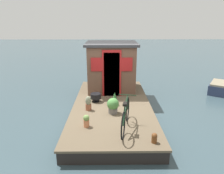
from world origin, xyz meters
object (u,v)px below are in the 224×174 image
at_px(potted_plant_mint, 113,105).
at_px(mooring_bollard, 154,138).
at_px(potted_plant_sage, 88,103).
at_px(potted_plant_lavender, 115,99).
at_px(houseboat_cabin, 112,66).
at_px(bicycle, 126,116).
at_px(charcoal_grill, 96,96).
at_px(potted_plant_succulent, 86,121).

relative_size(potted_plant_mint, mooring_bollard, 1.98).
height_order(potted_plant_sage, potted_plant_lavender, potted_plant_sage).
xyz_separation_m(houseboat_cabin, mooring_bollard, (-4.21, -1.01, -0.87)).
bearing_deg(houseboat_cabin, mooring_bollard, -166.57).
relative_size(houseboat_cabin, potted_plant_mint, 4.13).
bearing_deg(mooring_bollard, bicycle, 43.26).
bearing_deg(potted_plant_mint, bicycle, -162.58).
relative_size(bicycle, potted_plant_mint, 3.38).
height_order(bicycle, charcoal_grill, bicycle).
distance_m(potted_plant_lavender, mooring_bollard, 2.56).
bearing_deg(potted_plant_lavender, mooring_bollard, -159.10).
xyz_separation_m(potted_plant_sage, potted_plant_lavender, (0.41, -0.87, -0.01)).
height_order(bicycle, potted_plant_sage, bicycle).
relative_size(potted_plant_lavender, potted_plant_succulent, 1.32).
height_order(potted_plant_mint, charcoal_grill, potted_plant_mint).
bearing_deg(charcoal_grill, houseboat_cabin, -21.81).
bearing_deg(bicycle, potted_plant_succulent, 83.14).
relative_size(potted_plant_sage, potted_plant_lavender, 1.03).
relative_size(potted_plant_succulent, mooring_bollard, 1.39).
bearing_deg(charcoal_grill, mooring_bollard, -149.83).
height_order(potted_plant_lavender, potted_plant_succulent, potted_plant_lavender).
distance_m(potted_plant_sage, potted_plant_succulent, 1.16).
bearing_deg(potted_plant_lavender, potted_plant_succulent, 152.31).
xyz_separation_m(bicycle, potted_plant_mint, (1.04, 0.33, -0.13)).
bearing_deg(mooring_bollard, houseboat_cabin, 13.43).
bearing_deg(charcoal_grill, potted_plant_mint, -148.75).
distance_m(bicycle, potted_plant_sage, 1.72).
bearing_deg(potted_plant_sage, bicycle, -138.68).
height_order(potted_plant_mint, potted_plant_succulent, potted_plant_mint).
bearing_deg(potted_plant_mint, houseboat_cabin, 0.55).
bearing_deg(mooring_bollard, potted_plant_succulent, 64.50).
distance_m(potted_plant_mint, potted_plant_succulent, 1.18).
xyz_separation_m(potted_plant_sage, charcoal_grill, (0.76, -0.19, -0.04)).
xyz_separation_m(potted_plant_sage, mooring_bollard, (-1.99, -1.79, -0.10)).
height_order(bicycle, potted_plant_lavender, bicycle).
bearing_deg(bicycle, potted_plant_mint, 17.42).
height_order(houseboat_cabin, charcoal_grill, houseboat_cabin).
relative_size(houseboat_cabin, charcoal_grill, 5.40).
height_order(potted_plant_sage, mooring_bollard, potted_plant_sage).
xyz_separation_m(potted_plant_lavender, potted_plant_mint, (-0.66, 0.07, 0.04)).
bearing_deg(mooring_bollard, potted_plant_mint, 29.52).
bearing_deg(houseboat_cabin, charcoal_grill, 158.19).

